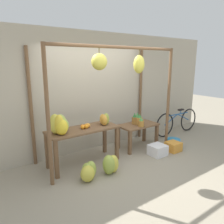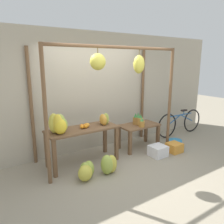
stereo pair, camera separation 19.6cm
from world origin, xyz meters
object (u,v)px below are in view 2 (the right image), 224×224
at_px(banana_pile_ground_left, 86,171).
at_px(blue_bucket, 175,144).
at_px(fruit_crate_white, 158,151).
at_px(pineapple_cluster, 139,121).
at_px(orange_pile, 85,126).
at_px(banana_pile_ground_right, 109,164).
at_px(fruit_crate_purple, 174,148).
at_px(papaya_pile, 104,120).
at_px(parked_bicycle, 180,123).
at_px(banana_pile_on_table, 59,124).

height_order(banana_pile_ground_left, blue_bucket, banana_pile_ground_left).
distance_m(banana_pile_ground_left, fruit_crate_white, 1.83).
xyz_separation_m(pineapple_cluster, banana_pile_ground_left, (-1.73, -0.58, -0.57)).
bearing_deg(orange_pile, fruit_crate_white, -21.16).
relative_size(orange_pile, blue_bucket, 0.65).
relative_size(banana_pile_ground_left, banana_pile_ground_right, 1.07).
relative_size(orange_pile, fruit_crate_purple, 0.70).
height_order(orange_pile, papaya_pile, papaya_pile).
distance_m(fruit_crate_white, parked_bicycle, 1.81).
distance_m(pineapple_cluster, papaya_pile, 1.01).
relative_size(pineapple_cluster, banana_pile_ground_right, 0.99).
height_order(fruit_crate_white, papaya_pile, papaya_pile).
xyz_separation_m(banana_pile_on_table, papaya_pile, (1.01, 0.01, -0.06)).
distance_m(banana_pile_on_table, fruit_crate_purple, 2.80).
height_order(banana_pile_ground_left, papaya_pile, papaya_pile).
relative_size(fruit_crate_white, papaya_pile, 1.19).
xyz_separation_m(banana_pile_ground_left, papaya_pile, (0.74, 0.59, 0.74)).
height_order(fruit_crate_white, blue_bucket, fruit_crate_white).
height_order(orange_pile, fruit_crate_purple, orange_pile).
bearing_deg(fruit_crate_purple, banana_pile_ground_left, 178.84).
bearing_deg(fruit_crate_white, banana_pile_on_table, 164.69).
bearing_deg(banana_pile_ground_right, blue_bucket, 5.29).
bearing_deg(pineapple_cluster, fruit_crate_purple, -47.09).
distance_m(orange_pile, blue_bucket, 2.41).
distance_m(orange_pile, papaya_pile, 0.46).
distance_m(pineapple_cluster, banana_pile_ground_left, 1.92).
relative_size(banana_pile_on_table, blue_bucket, 1.17).
bearing_deg(banana_pile_on_table, orange_pile, 2.24).
bearing_deg(banana_pile_ground_left, papaya_pile, 38.28).
xyz_separation_m(banana_pile_on_table, parked_bicycle, (3.73, 0.17, -0.59)).
relative_size(banana_pile_ground_right, blue_bucket, 1.13).
bearing_deg(banana_pile_on_table, fruit_crate_purple, -13.53).
bearing_deg(banana_pile_ground_left, blue_bucket, 2.94).
height_order(pineapple_cluster, banana_pile_ground_right, pineapple_cluster).
bearing_deg(parked_bicycle, fruit_crate_purple, -144.86).
xyz_separation_m(orange_pile, fruit_crate_purple, (2.03, -0.65, -0.71)).
relative_size(banana_pile_ground_right, fruit_crate_white, 1.08).
bearing_deg(papaya_pile, banana_pile_ground_left, -141.72).
distance_m(fruit_crate_white, papaya_pile, 1.45).
relative_size(banana_pile_on_table, fruit_crate_purple, 1.25).
bearing_deg(fruit_crate_white, blue_bucket, 10.17).
xyz_separation_m(papaya_pile, fruit_crate_purple, (1.58, -0.63, -0.78)).
distance_m(pineapple_cluster, fruit_crate_purple, 1.06).
height_order(banana_pile_on_table, parked_bicycle, banana_pile_on_table).
bearing_deg(blue_bucket, banana_pile_on_table, 170.98).
relative_size(banana_pile_on_table, fruit_crate_white, 1.13).
distance_m(banana_pile_on_table, pineapple_cluster, 2.02).
xyz_separation_m(orange_pile, papaya_pile, (0.46, -0.01, 0.07)).
distance_m(banana_pile_ground_right, blue_bucket, 2.10).
xyz_separation_m(banana_pile_on_table, pineapple_cluster, (2.01, 0.01, -0.23)).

